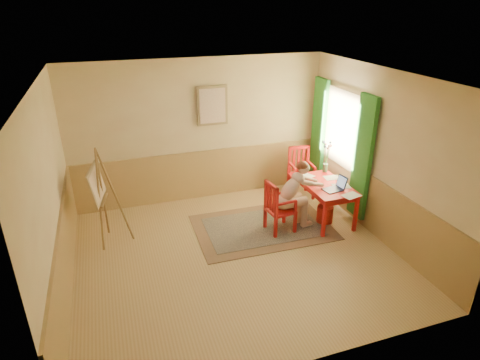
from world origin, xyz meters
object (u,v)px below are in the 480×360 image
object	(u,v)px
chair_left	(278,207)
chair_back	(301,172)
table	(325,188)
figure	(294,193)
laptop	(336,187)
easel	(99,188)

from	to	relation	value
chair_left	chair_back	bearing A→B (deg)	49.50
table	figure	xyz separation A→B (m)	(-0.66, -0.09, 0.06)
table	laptop	distance (m)	0.30
chair_left	easel	bearing A→B (deg)	167.57
laptop	easel	size ratio (longest dim) A/B	0.25
chair_back	laptop	world-z (taller)	chair_back
table	figure	world-z (taller)	figure
table	chair_back	size ratio (longest dim) A/B	1.18
figure	chair_back	bearing A→B (deg)	58.37
table	figure	bearing A→B (deg)	-172.63
chair_left	easel	distance (m)	2.98
chair_left	chair_back	xyz separation A→B (m)	(1.02, 1.20, 0.04)
table	easel	xyz separation A→B (m)	(-3.84, 0.51, 0.36)
table	laptop	world-z (taller)	laptop
table	chair_left	bearing A→B (deg)	-172.65
chair_back	laptop	distance (m)	1.36
table	figure	distance (m)	0.67
figure	easel	size ratio (longest dim) A/B	0.74
figure	laptop	bearing A→B (deg)	-13.58
table	chair_back	xyz separation A→B (m)	(0.05, 1.07, -0.12)
chair_back	easel	xyz separation A→B (m)	(-3.89, -0.57, 0.48)
chair_left	figure	size ratio (longest dim) A/B	0.76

